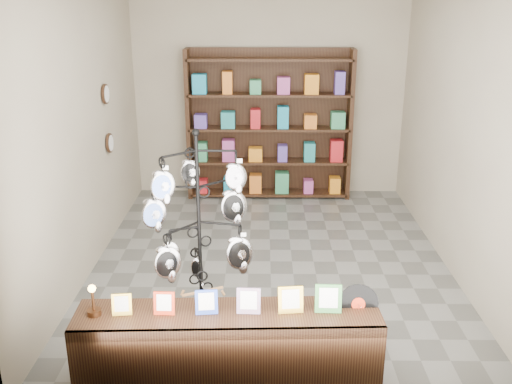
% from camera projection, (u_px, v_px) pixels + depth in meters
% --- Properties ---
extents(ground, '(5.00, 5.00, 0.00)m').
position_uv_depth(ground, '(270.00, 261.00, 6.59)').
color(ground, slate).
rests_on(ground, ground).
extents(room_envelope, '(5.00, 5.00, 5.00)m').
position_uv_depth(room_envelope, '(272.00, 102.00, 5.98)').
color(room_envelope, '#B1A98E').
rests_on(room_envelope, ground).
extents(display_tree, '(1.02, 1.02, 1.91)m').
position_uv_depth(display_tree, '(199.00, 222.00, 4.81)').
color(display_tree, black).
rests_on(display_tree, ground).
extents(front_shelf, '(2.40, 0.58, 0.84)m').
position_uv_depth(front_shelf, '(228.00, 345.00, 4.52)').
color(front_shelf, black).
rests_on(front_shelf, ground).
extents(back_shelving, '(2.42, 0.36, 2.20)m').
position_uv_depth(back_shelving, '(269.00, 130.00, 8.42)').
color(back_shelving, black).
rests_on(back_shelving, ground).
extents(wall_clocks, '(0.03, 0.24, 0.84)m').
position_uv_depth(wall_clocks, '(108.00, 119.00, 6.88)').
color(wall_clocks, black).
rests_on(wall_clocks, ground).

